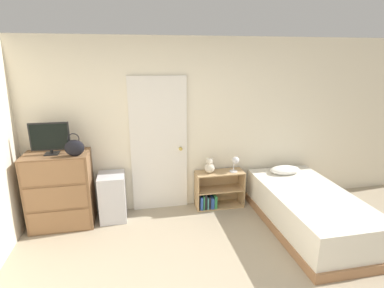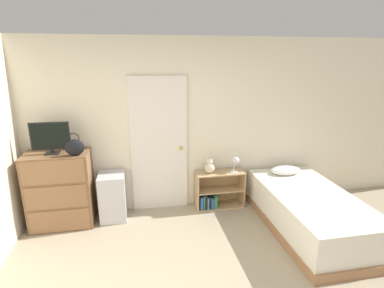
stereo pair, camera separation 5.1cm
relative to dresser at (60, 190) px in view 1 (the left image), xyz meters
name	(u,v)px [view 1 (the left image)]	position (x,y,z in m)	size (l,w,h in m)	color
wall_back	(170,127)	(1.55, 0.29, 0.75)	(10.00, 0.06, 2.55)	beige
door_closed	(159,145)	(1.38, 0.24, 0.49)	(0.83, 0.09, 2.02)	silver
dresser	(60,190)	(0.00, 0.00, 0.00)	(0.83, 0.49, 1.05)	brown
tv	(50,138)	(-0.04, 0.00, 0.74)	(0.49, 0.16, 0.42)	black
handbag	(74,148)	(0.27, -0.14, 0.63)	(0.24, 0.12, 0.30)	black
storage_bin	(113,197)	(0.68, 0.04, -0.18)	(0.37, 0.41, 0.68)	silver
bookshelf	(215,192)	(2.22, 0.11, -0.29)	(0.74, 0.29, 0.57)	tan
teddy_bear	(210,166)	(2.12, 0.10, 0.15)	(0.16, 0.16, 0.24)	beige
desk_lamp	(235,162)	(2.51, 0.06, 0.21)	(0.14, 0.13, 0.24)	silver
bed	(309,210)	(3.30, -0.75, -0.26)	(1.05, 2.00, 0.64)	#996B47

